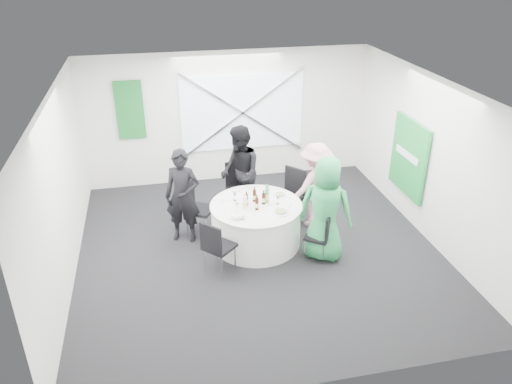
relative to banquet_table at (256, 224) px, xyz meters
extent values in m
plane|color=black|center=(0.00, -0.20, -0.38)|extent=(6.00, 6.00, 0.00)
plane|color=silver|center=(0.00, -0.20, 2.42)|extent=(6.00, 6.00, 0.00)
plane|color=silver|center=(0.00, 2.80, 1.02)|extent=(6.00, 0.00, 6.00)
plane|color=silver|center=(0.00, -3.20, 1.02)|extent=(6.00, 0.00, 6.00)
plane|color=silver|center=(-3.00, -0.20, 1.02)|extent=(0.00, 6.00, 6.00)
plane|color=silver|center=(3.00, -0.20, 1.02)|extent=(0.00, 6.00, 6.00)
cube|color=white|center=(0.30, 2.76, 1.12)|extent=(2.60, 0.03, 1.60)
cube|color=silver|center=(0.30, 2.72, 1.12)|extent=(2.63, 0.05, 1.84)
cube|color=silver|center=(0.30, 2.72, 1.12)|extent=(2.63, 0.05, 1.84)
cube|color=#115921|center=(-2.00, 2.75, 1.32)|extent=(0.55, 0.04, 1.20)
cube|color=green|center=(2.94, 0.40, 0.82)|extent=(0.05, 1.20, 1.40)
cylinder|color=silver|center=(0.00, 0.00, -0.01)|extent=(1.52, 1.52, 0.74)
cylinder|color=silver|center=(0.00, 0.00, 0.37)|extent=(1.56, 1.56, 0.02)
cube|color=black|center=(-0.08, 1.12, 0.11)|extent=(0.49, 0.49, 0.05)
cube|color=black|center=(-0.10, 1.33, 0.38)|extent=(0.44, 0.08, 0.49)
cylinder|color=silver|center=(0.09, 1.31, -0.15)|extent=(0.02, 0.02, 0.47)
cylinder|color=silver|center=(-0.28, 1.29, -0.15)|extent=(0.02, 0.02, 0.47)
cylinder|color=silver|center=(0.12, 0.95, -0.15)|extent=(0.02, 0.02, 0.47)
cylinder|color=silver|center=(-0.25, 0.92, -0.15)|extent=(0.02, 0.02, 0.47)
cube|color=black|center=(-0.90, 0.55, 0.10)|extent=(0.61, 0.61, 0.05)
cube|color=black|center=(-1.08, 0.66, 0.36)|extent=(0.26, 0.38, 0.48)
cylinder|color=silver|center=(-0.96, 0.79, -0.15)|extent=(0.02, 0.02, 0.46)
cylinder|color=silver|center=(-1.15, 0.48, -0.15)|extent=(0.02, 0.02, 0.46)
cylinder|color=silver|center=(-0.65, 0.61, -0.15)|extent=(0.02, 0.02, 0.46)
cylinder|color=silver|center=(-0.84, 0.30, -0.15)|extent=(0.02, 0.02, 0.46)
cube|color=black|center=(0.73, 0.60, 0.12)|extent=(0.66, 0.66, 0.06)
cube|color=black|center=(0.90, 0.74, 0.40)|extent=(0.32, 0.37, 0.50)
cylinder|color=silver|center=(0.99, 0.57, -0.14)|extent=(0.02, 0.02, 0.48)
cylinder|color=silver|center=(0.76, 0.86, -0.14)|extent=(0.02, 0.02, 0.48)
cylinder|color=silver|center=(0.70, 0.33, -0.14)|extent=(0.02, 0.02, 0.48)
cylinder|color=silver|center=(0.46, 0.62, -0.14)|extent=(0.02, 0.02, 0.48)
cube|color=black|center=(0.89, -0.65, 0.03)|extent=(0.53, 0.53, 0.05)
cube|color=black|center=(1.04, -0.76, 0.26)|extent=(0.24, 0.32, 0.41)
cylinder|color=silver|center=(0.93, -0.87, -0.18)|extent=(0.02, 0.02, 0.39)
cylinder|color=silver|center=(1.11, -0.62, -0.18)|extent=(0.02, 0.02, 0.39)
cylinder|color=silver|center=(0.68, -0.69, -0.18)|extent=(0.02, 0.02, 0.39)
cylinder|color=silver|center=(0.86, -0.44, -0.18)|extent=(0.02, 0.02, 0.39)
cube|color=black|center=(-0.73, -0.68, 0.07)|extent=(0.60, 0.60, 0.05)
cube|color=black|center=(-0.88, -0.82, 0.32)|extent=(0.30, 0.32, 0.45)
cylinder|color=silver|center=(-0.97, -0.67, -0.16)|extent=(0.02, 0.02, 0.43)
cylinder|color=silver|center=(-0.74, -0.92, -0.16)|extent=(0.02, 0.02, 0.43)
cylinder|color=silver|center=(-0.72, -0.44, -0.16)|extent=(0.02, 0.02, 0.43)
cylinder|color=silver|center=(-0.49, -0.69, -0.16)|extent=(0.02, 0.02, 0.43)
imported|color=black|center=(-1.19, 0.42, 0.46)|extent=(0.71, 0.58, 1.68)
imported|color=black|center=(-0.07, 1.07, 0.51)|extent=(0.53, 0.89, 1.78)
imported|color=pink|center=(1.18, 0.42, 0.42)|extent=(1.14, 0.80, 1.60)
imported|color=green|center=(1.00, -0.62, 0.51)|extent=(1.04, 0.94, 1.78)
cylinder|color=white|center=(-0.03, 0.55, 0.39)|extent=(0.29, 0.29, 0.01)
cylinder|color=white|center=(-0.45, 0.36, 0.39)|extent=(0.29, 0.29, 0.01)
cylinder|color=white|center=(0.48, 0.23, 0.39)|extent=(0.24, 0.24, 0.01)
cylinder|color=#799650|center=(0.48, 0.23, 0.41)|extent=(0.16, 0.16, 0.02)
cylinder|color=white|center=(0.34, -0.36, 0.39)|extent=(0.29, 0.29, 0.01)
cylinder|color=#799650|center=(0.34, -0.36, 0.41)|extent=(0.19, 0.19, 0.02)
cylinder|color=white|center=(-0.41, -0.31, 0.39)|extent=(0.27, 0.27, 0.01)
cube|color=silver|center=(-0.38, -0.40, 0.42)|extent=(0.22, 0.17, 0.05)
cylinder|color=#351609|center=(-0.16, 0.03, 0.47)|extent=(0.06, 0.06, 0.19)
cylinder|color=#351609|center=(-0.16, 0.03, 0.59)|extent=(0.02, 0.02, 0.06)
cylinder|color=#E8D27B|center=(-0.16, 0.03, 0.45)|extent=(0.06, 0.06, 0.06)
cylinder|color=#351609|center=(0.00, 0.13, 0.48)|extent=(0.06, 0.06, 0.20)
cylinder|color=#351609|center=(0.00, 0.13, 0.61)|extent=(0.02, 0.02, 0.06)
cylinder|color=#E8D27B|center=(0.00, 0.13, 0.46)|extent=(0.06, 0.06, 0.07)
cylinder|color=#351609|center=(0.13, 0.00, 0.48)|extent=(0.06, 0.06, 0.20)
cylinder|color=#351609|center=(0.13, 0.00, 0.60)|extent=(0.02, 0.02, 0.06)
cylinder|color=#E8D27B|center=(0.13, 0.00, 0.46)|extent=(0.06, 0.06, 0.07)
cylinder|color=#351609|center=(-0.02, -0.17, 0.48)|extent=(0.06, 0.06, 0.21)
cylinder|color=#351609|center=(-0.02, -0.17, 0.62)|extent=(0.02, 0.02, 0.06)
cylinder|color=#E8D27B|center=(-0.02, -0.17, 0.46)|extent=(0.06, 0.06, 0.07)
cylinder|color=#44B25D|center=(0.20, 0.05, 0.51)|extent=(0.08, 0.08, 0.27)
cylinder|color=#44B25D|center=(0.20, 0.05, 0.68)|extent=(0.03, 0.03, 0.06)
cylinder|color=#E8D27B|center=(0.20, 0.05, 0.49)|extent=(0.08, 0.08, 0.09)
cylinder|color=white|center=(-0.21, -0.09, 0.49)|extent=(0.08, 0.08, 0.23)
cylinder|color=white|center=(-0.21, -0.09, 0.64)|extent=(0.03, 0.03, 0.06)
cylinder|color=#E8D27B|center=(-0.21, -0.09, 0.47)|extent=(0.08, 0.08, 0.08)
cylinder|color=white|center=(0.27, 0.33, 0.38)|extent=(0.06, 0.06, 0.00)
cylinder|color=white|center=(0.27, 0.33, 0.43)|extent=(0.01, 0.01, 0.10)
cone|color=white|center=(0.27, 0.33, 0.51)|extent=(0.07, 0.07, 0.08)
cylinder|color=white|center=(-0.36, -0.18, 0.38)|extent=(0.06, 0.06, 0.00)
cylinder|color=white|center=(-0.36, -0.18, 0.43)|extent=(0.01, 0.01, 0.10)
cone|color=white|center=(-0.36, -0.18, 0.51)|extent=(0.07, 0.07, 0.08)
cylinder|color=white|center=(-0.32, 0.22, 0.38)|extent=(0.06, 0.06, 0.00)
cylinder|color=white|center=(-0.32, 0.22, 0.43)|extent=(0.01, 0.01, 0.10)
cone|color=white|center=(-0.32, 0.22, 0.51)|extent=(0.07, 0.07, 0.08)
cylinder|color=white|center=(0.37, -0.05, 0.38)|extent=(0.06, 0.06, 0.00)
cylinder|color=white|center=(0.37, -0.05, 0.43)|extent=(0.01, 0.01, 0.10)
cone|color=white|center=(0.37, -0.05, 0.51)|extent=(0.07, 0.07, 0.08)
cube|color=silver|center=(0.35, -0.46, 0.38)|extent=(0.10, 0.13, 0.01)
cube|color=silver|center=(0.54, -0.19, 0.38)|extent=(0.10, 0.13, 0.01)
cube|color=silver|center=(-0.40, 0.41, 0.38)|extent=(0.08, 0.14, 0.01)
cube|color=silver|center=(-0.56, 0.12, 0.38)|extent=(0.09, 0.14, 0.01)
cube|color=silver|center=(-0.54, -0.21, 0.38)|extent=(0.11, 0.13, 0.01)
cube|color=silver|center=(-0.30, -0.49, 0.38)|extent=(0.11, 0.12, 0.01)
cube|color=silver|center=(0.18, 0.55, 0.38)|extent=(0.15, 0.02, 0.01)
cube|color=silver|center=(-0.17, 0.55, 0.38)|extent=(0.15, 0.02, 0.01)
camera|label=1|loc=(-1.56, -7.24, 4.34)|focal=35.00mm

